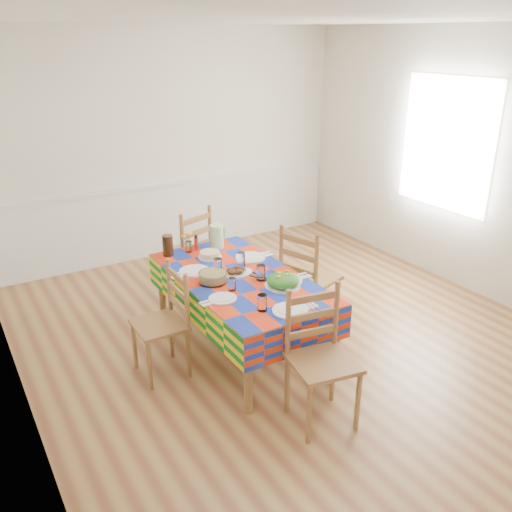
# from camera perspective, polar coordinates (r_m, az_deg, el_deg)

# --- Properties ---
(room) EXTENTS (4.58, 5.08, 2.78)m
(room) POSITION_cam_1_polar(r_m,az_deg,el_deg) (4.58, 3.62, 6.54)
(room) COLOR brown
(room) RESTS_ON ground
(wainscot) EXTENTS (4.41, 0.06, 0.92)m
(wainscot) POSITION_cam_1_polar(r_m,az_deg,el_deg) (6.92, -8.36, 4.38)
(wainscot) COLOR white
(wainscot) RESTS_ON room
(window_right) EXTENTS (0.00, 1.40, 1.40)m
(window_right) POSITION_cam_1_polar(r_m,az_deg,el_deg) (6.25, 19.38, 11.04)
(window_right) COLOR white
(window_right) RESTS_ON room
(dining_table) EXTENTS (0.95, 1.77, 0.69)m
(dining_table) POSITION_cam_1_polar(r_m,az_deg,el_deg) (4.61, -1.67, -3.05)
(dining_table) COLOR brown
(dining_table) RESTS_ON room
(setting_near_head) EXTENTS (0.43, 0.29, 0.13)m
(setting_near_head) POSITION_cam_1_polar(r_m,az_deg,el_deg) (4.02, 2.62, -5.42)
(setting_near_head) COLOR white
(setting_near_head) RESTS_ON dining_table
(setting_left_near) EXTENTS (0.40, 0.24, 0.11)m
(setting_left_near) POSITION_cam_1_polar(r_m,az_deg,el_deg) (4.25, -3.22, -3.93)
(setting_left_near) COLOR white
(setting_left_near) RESTS_ON dining_table
(setting_left_far) EXTENTS (0.48, 0.29, 0.13)m
(setting_left_far) POSITION_cam_1_polar(r_m,az_deg,el_deg) (4.68, -5.66, -1.37)
(setting_left_far) COLOR white
(setting_left_far) RESTS_ON dining_table
(setting_right_near) EXTENTS (0.51, 0.30, 0.13)m
(setting_right_near) POSITION_cam_1_polar(r_m,az_deg,el_deg) (4.51, 2.30, -2.21)
(setting_right_near) COLOR white
(setting_right_near) RESTS_ON dining_table
(setting_right_far) EXTENTS (0.51, 0.30, 0.13)m
(setting_right_far) POSITION_cam_1_polar(r_m,az_deg,el_deg) (4.89, -0.87, -0.20)
(setting_right_far) COLOR white
(setting_right_far) RESTS_ON dining_table
(meat_platter) EXTENTS (0.30, 0.21, 0.06)m
(meat_platter) POSITION_cam_1_polar(r_m,az_deg,el_deg) (4.62, -2.13, -1.66)
(meat_platter) COLOR white
(meat_platter) RESTS_ON dining_table
(salad_platter) EXTENTS (0.29, 0.29, 0.12)m
(salad_platter) POSITION_cam_1_polar(r_m,az_deg,el_deg) (4.39, 2.85, -2.65)
(salad_platter) COLOR white
(salad_platter) RESTS_ON dining_table
(pasta_bowl) EXTENTS (0.24, 0.24, 0.08)m
(pasta_bowl) POSITION_cam_1_polar(r_m,az_deg,el_deg) (4.48, -4.57, -2.23)
(pasta_bowl) COLOR white
(pasta_bowl) RESTS_ON dining_table
(cake) EXTENTS (0.22, 0.22, 0.06)m
(cake) POSITION_cam_1_polar(r_m,az_deg,el_deg) (4.98, -4.88, 0.14)
(cake) COLOR white
(cake) RESTS_ON dining_table
(serving_utensils) EXTENTS (0.14, 0.31, 0.01)m
(serving_utensils) POSITION_cam_1_polar(r_m,az_deg,el_deg) (4.59, 0.09, -2.10)
(serving_utensils) COLOR black
(serving_utensils) RESTS_ON dining_table
(flower_vase) EXTENTS (0.13, 0.10, 0.20)m
(flower_vase) POSITION_cam_1_polar(r_m,az_deg,el_deg) (5.11, -7.13, 1.31)
(flower_vase) COLOR white
(flower_vase) RESTS_ON dining_table
(hot_sauce) EXTENTS (0.04, 0.04, 0.15)m
(hot_sauce) POSITION_cam_1_polar(r_m,az_deg,el_deg) (5.15, -6.32, 1.42)
(hot_sauce) COLOR red
(hot_sauce) RESTS_ON dining_table
(green_pitcher) EXTENTS (0.13, 0.13, 0.22)m
(green_pitcher) POSITION_cam_1_polar(r_m,az_deg,el_deg) (5.19, -4.16, 2.09)
(green_pitcher) COLOR #A9D495
(green_pitcher) RESTS_ON dining_table
(tea_pitcher) EXTENTS (0.10, 0.10, 0.20)m
(tea_pitcher) POSITION_cam_1_polar(r_m,az_deg,el_deg) (5.05, -9.27, 1.11)
(tea_pitcher) COLOR black
(tea_pitcher) RESTS_ON dining_table
(name_card) EXTENTS (0.07, 0.02, 0.01)m
(name_card) POSITION_cam_1_polar(r_m,az_deg,el_deg) (3.94, 4.75, -6.47)
(name_card) COLOR white
(name_card) RESTS_ON dining_table
(chair_near) EXTENTS (0.50, 0.49, 0.99)m
(chair_near) POSITION_cam_1_polar(r_m,az_deg,el_deg) (3.87, 6.78, -10.72)
(chair_near) COLOR brown
(chair_near) RESTS_ON room
(chair_far) EXTENTS (0.56, 0.55, 1.01)m
(chair_far) POSITION_cam_1_polar(r_m,az_deg,el_deg) (5.58, -7.20, 0.09)
(chair_far) COLOR brown
(chair_far) RESTS_ON room
(chair_left) EXTENTS (0.39, 0.41, 0.91)m
(chair_left) POSITION_cam_1_polar(r_m,az_deg,el_deg) (4.42, -9.65, -6.97)
(chair_left) COLOR brown
(chair_left) RESTS_ON room
(chair_right) EXTENTS (0.55, 0.56, 1.03)m
(chair_right) POSITION_cam_1_polar(r_m,az_deg,el_deg) (5.00, 5.41, -2.44)
(chair_right) COLOR brown
(chair_right) RESTS_ON room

